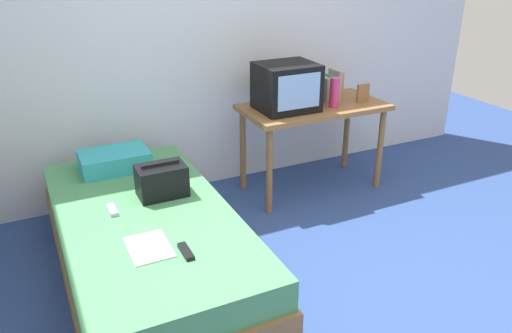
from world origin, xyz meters
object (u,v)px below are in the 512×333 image
bed (148,247)px  book_row (331,87)px  pillow (115,160)px  remote_dark (186,251)px  handbag (162,180)px  remote_silver (112,210)px  desk (313,116)px  tv (286,87)px  picture_frame (363,93)px  water_bottle (334,93)px  magazine (149,247)px

bed → book_row: book_row is taller
pillow → bed: bearing=-87.9°
remote_dark → book_row: bearing=36.6°
handbag → bed: bearing=-132.7°
remote_silver → desk: bearing=18.4°
tv → picture_frame: (0.66, -0.10, -0.11)m
handbag → remote_silver: size_ratio=2.08×
desk → pillow: 1.60m
remote_silver → pillow: bearing=76.9°
bed → handbag: bearing=47.3°
bed → water_bottle: size_ratio=8.59×
tv → water_bottle: size_ratio=1.89×
handbag → pillow: bearing=109.2°
book_row → magazine: (-1.85, -1.13, -0.37)m
magazine → tv: bearing=37.1°
desk → handbag: 1.50m
tv → bed: bearing=-153.1°
bed → pillow: bearing=92.1°
magazine → bed: bearing=78.7°
bed → desk: size_ratio=1.72×
book_row → water_bottle: bearing=-116.8°
book_row → magazine: bearing=-148.7°
handbag → remote_dark: (-0.08, -0.69, -0.09)m
water_bottle → remote_silver: 1.95m
water_bottle → book_row: size_ratio=0.94×
pillow → remote_silver: pillow is taller
remote_silver → remote_dark: bearing=-67.5°
book_row → picture_frame: bearing=-42.4°
desk → magazine: bearing=-147.3°
picture_frame → remote_dark: bearing=-150.2°
bed → pillow: 0.77m
desk → pillow: size_ratio=2.50×
desk → magazine: 1.96m
desk → tv: tv is taller
picture_frame → remote_silver: (-2.14, -0.47, -0.33)m
bed → magazine: 0.46m
water_bottle → remote_silver: bearing=-165.9°
bed → tv: 1.62m
tv → book_row: tv is taller
tv → remote_dark: tv is taller
handbag → remote_silver: 0.35m
desk → remote_silver: (-1.74, -0.58, -0.16)m
tv → remote_dark: bearing=-136.2°
tv → handbag: 1.30m
tv → water_bottle: tv is taller
water_bottle → magazine: (-1.76, -0.94, -0.38)m
handbag → remote_dark: handbag is taller
pillow → water_bottle: bearing=-4.9°
desk → magazine: desk is taller
bed → desk: 1.76m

